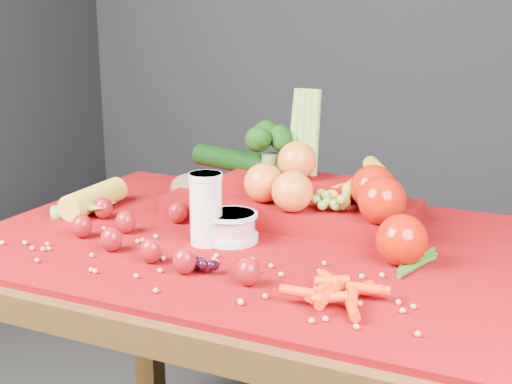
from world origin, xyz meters
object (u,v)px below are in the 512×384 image
at_px(milk_glass, 206,206).
at_px(produce_mound, 306,192).
at_px(yogurt_bowl, 231,226).
at_px(table, 252,289).

bearing_deg(milk_glass, produce_mound, 61.27).
distance_m(yogurt_bowl, produce_mound, 0.20).
xyz_separation_m(table, yogurt_bowl, (-0.03, -0.03, 0.14)).
height_order(table, yogurt_bowl, yogurt_bowl).
height_order(yogurt_bowl, produce_mound, produce_mound).
height_order(table, produce_mound, produce_mound).
relative_size(yogurt_bowl, produce_mound, 0.17).
bearing_deg(yogurt_bowl, table, 51.22).
relative_size(table, yogurt_bowl, 10.54).
distance_m(milk_glass, yogurt_bowl, 0.07).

